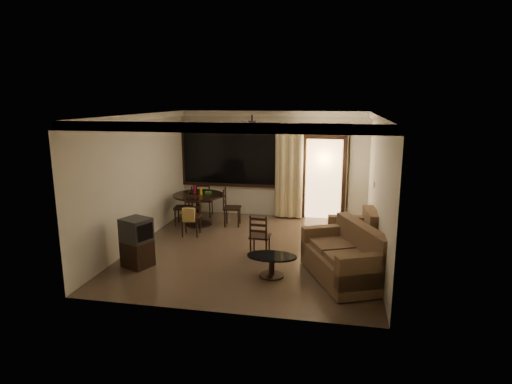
% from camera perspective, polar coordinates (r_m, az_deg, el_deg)
% --- Properties ---
extents(ground, '(5.50, 5.50, 0.00)m').
position_cam_1_polar(ground, '(9.10, -0.50, -7.66)').
color(ground, '#7F6651').
rests_on(ground, ground).
extents(room_shell, '(5.50, 6.70, 5.50)m').
position_cam_1_polar(room_shell, '(10.29, 4.71, 5.16)').
color(room_shell, beige).
rests_on(room_shell, ground).
extents(dining_table, '(1.25, 1.25, 1.00)m').
position_cam_1_polar(dining_table, '(10.76, -7.68, -1.17)').
color(dining_table, black).
rests_on(dining_table, ground).
extents(dining_chair_west, '(0.46, 0.46, 0.95)m').
position_cam_1_polar(dining_chair_west, '(10.87, -9.57, -2.91)').
color(dining_chair_west, black).
rests_on(dining_chair_west, ground).
extents(dining_chair_east, '(0.46, 0.46, 0.95)m').
position_cam_1_polar(dining_chair_east, '(10.70, -3.24, -3.00)').
color(dining_chair_east, black).
rests_on(dining_chair_east, ground).
extents(dining_chair_south, '(0.46, 0.52, 0.95)m').
position_cam_1_polar(dining_chair_south, '(10.03, -8.65, -4.05)').
color(dining_chair_south, black).
rests_on(dining_chair_south, ground).
extents(dining_chair_north, '(0.46, 0.46, 0.95)m').
position_cam_1_polar(dining_chair_north, '(11.57, -6.87, -1.89)').
color(dining_chair_north, black).
rests_on(dining_chair_north, ground).
extents(tv_cabinet, '(0.62, 0.60, 0.94)m').
position_cam_1_polar(tv_cabinet, '(8.38, -15.59, -6.50)').
color(tv_cabinet, black).
rests_on(tv_cabinet, ground).
extents(sofa, '(1.58, 2.00, 0.94)m').
position_cam_1_polar(sofa, '(7.74, 11.97, -8.66)').
color(sofa, '#472A21').
rests_on(sofa, ground).
extents(armchair, '(1.02, 1.02, 0.93)m').
position_cam_1_polar(armchair, '(8.86, 13.12, -5.94)').
color(armchair, '#472A21').
rests_on(armchair, ground).
extents(coffee_table, '(0.90, 0.54, 0.39)m').
position_cam_1_polar(coffee_table, '(7.72, 2.11, -9.35)').
color(coffee_table, black).
rests_on(coffee_table, ground).
extents(side_chair, '(0.40, 0.40, 0.89)m').
position_cam_1_polar(side_chair, '(8.64, 0.52, -6.92)').
color(side_chair, black).
rests_on(side_chair, ground).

